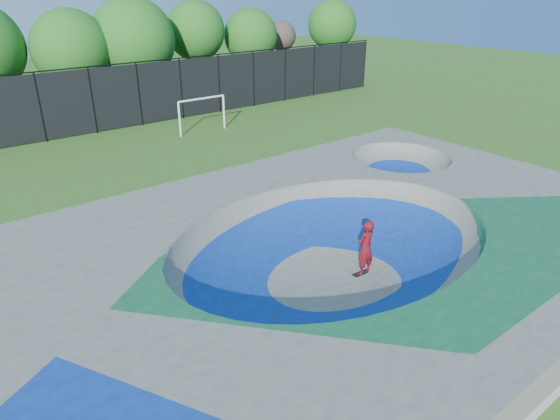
# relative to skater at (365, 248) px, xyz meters

# --- Properties ---
(ground) EXTENTS (120.00, 120.00, 0.00)m
(ground) POSITION_rel_skater_xyz_m (-0.77, 0.64, -0.94)
(ground) COLOR #315C19
(ground) RESTS_ON ground
(skate_deck) EXTENTS (22.00, 14.00, 1.50)m
(skate_deck) POSITION_rel_skater_xyz_m (-0.77, 0.64, -0.19)
(skate_deck) COLOR gray
(skate_deck) RESTS_ON ground
(skater) EXTENTS (0.72, 0.50, 1.89)m
(skater) POSITION_rel_skater_xyz_m (0.00, 0.00, 0.00)
(skater) COLOR red
(skater) RESTS_ON ground
(skateboard) EXTENTS (0.80, 0.29, 0.05)m
(skateboard) POSITION_rel_skater_xyz_m (0.00, 0.00, -0.92)
(skateboard) COLOR black
(skateboard) RESTS_ON ground
(soccer_goal) EXTENTS (3.25, 0.12, 2.15)m
(soccer_goal) POSITION_rel_skater_xyz_m (4.50, 17.72, 0.55)
(soccer_goal) COLOR white
(soccer_goal) RESTS_ON ground
(fence) EXTENTS (48.09, 0.09, 4.04)m
(fence) POSITION_rel_skater_xyz_m (-0.77, 21.64, 1.15)
(fence) COLOR black
(fence) RESTS_ON ground
(treeline) EXTENTS (52.90, 7.78, 8.13)m
(treeline) POSITION_rel_skater_xyz_m (-3.86, 26.77, 3.91)
(treeline) COLOR #462F23
(treeline) RESTS_ON ground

